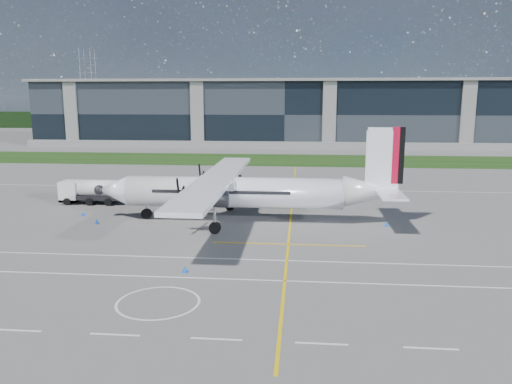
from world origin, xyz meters
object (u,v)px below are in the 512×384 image
(baggage_tug, at_px, (185,204))
(safety_cone_fwd, at_px, (83,213))
(fuel_tanker_truck, at_px, (87,192))
(pylon_west, at_px, (89,88))
(safety_cone_tail, at_px, (387,224))
(turboprop_aircraft, at_px, (245,174))
(safety_cone_nose_port, at_px, (97,221))
(ground_crew_person, at_px, (178,200))
(safety_cone_portwing, at_px, (185,269))

(baggage_tug, relative_size, safety_cone_fwd, 5.50)
(fuel_tanker_truck, bearing_deg, baggage_tug, -15.46)
(pylon_west, height_order, safety_cone_tail, pylon_west)
(turboprop_aircraft, height_order, fuel_tanker_truck, turboprop_aircraft)
(fuel_tanker_truck, bearing_deg, safety_cone_nose_port, -61.81)
(ground_crew_person, bearing_deg, safety_cone_fwd, 130.67)
(turboprop_aircraft, relative_size, safety_cone_fwd, 58.89)
(pylon_west, distance_m, turboprop_aircraft, 168.77)
(fuel_tanker_truck, height_order, safety_cone_tail, fuel_tanker_truck)
(pylon_west, height_order, fuel_tanker_truck, pylon_west)
(safety_cone_fwd, bearing_deg, safety_cone_nose_port, -49.08)
(baggage_tug, height_order, safety_cone_portwing, baggage_tug)
(pylon_west, relative_size, ground_crew_person, 14.34)
(turboprop_aircraft, bearing_deg, safety_cone_fwd, 177.28)
(safety_cone_fwd, bearing_deg, fuel_tanker_truck, 109.61)
(pylon_west, xyz_separation_m, safety_cone_fwd, (62.76, -148.10, -14.75))
(pylon_west, bearing_deg, baggage_tug, -63.59)
(safety_cone_fwd, height_order, safety_cone_portwing, same)
(pylon_west, relative_size, turboprop_aircraft, 1.02)
(fuel_tanker_truck, xyz_separation_m, safety_cone_tail, (30.87, -7.07, -1.06))
(baggage_tug, bearing_deg, safety_cone_nose_port, -142.69)
(safety_cone_portwing, bearing_deg, baggage_tug, 103.02)
(ground_crew_person, distance_m, safety_cone_tail, 20.87)
(ground_crew_person, bearing_deg, safety_cone_portwing, -144.79)
(safety_cone_fwd, bearing_deg, safety_cone_portwing, -47.58)
(fuel_tanker_truck, relative_size, ground_crew_person, 3.35)
(pylon_west, height_order, baggage_tug, pylon_west)
(turboprop_aircraft, distance_m, fuel_tanker_truck, 19.34)
(pylon_west, bearing_deg, fuel_tanker_truck, -66.91)
(fuel_tanker_truck, distance_m, safety_cone_fwd, 5.98)
(pylon_west, distance_m, fuel_tanker_truck, 155.57)
(baggage_tug, distance_m, safety_cone_nose_port, 8.84)
(safety_cone_portwing, xyz_separation_m, safety_cone_nose_port, (-11.00, 11.89, 0.00))
(ground_crew_person, xyz_separation_m, safety_cone_fwd, (-8.60, -3.28, -0.80))
(pylon_west, xyz_separation_m, safety_cone_nose_port, (65.37, -151.11, -14.75))
(safety_cone_portwing, distance_m, safety_cone_tail, 20.31)
(fuel_tanker_truck, distance_m, baggage_tug, 12.05)
(safety_cone_fwd, distance_m, safety_cone_tail, 28.93)
(baggage_tug, xyz_separation_m, safety_cone_portwing, (3.99, -17.24, -0.57))
(ground_crew_person, bearing_deg, pylon_west, 46.02)
(ground_crew_person, xyz_separation_m, safety_cone_nose_port, (-5.99, -6.29, -0.80))
(turboprop_aircraft, distance_m, safety_cone_nose_port, 14.24)
(safety_cone_nose_port, bearing_deg, pylon_west, 113.39)
(ground_crew_person, relative_size, safety_cone_tail, 4.18)
(safety_cone_tail, bearing_deg, safety_cone_fwd, 176.99)
(ground_crew_person, relative_size, safety_cone_fwd, 4.18)
(safety_cone_fwd, bearing_deg, safety_cone_tail, -3.01)
(pylon_west, relative_size, safety_cone_fwd, 60.00)
(safety_cone_fwd, bearing_deg, turboprop_aircraft, -2.72)
(baggage_tug, bearing_deg, fuel_tanker_truck, 164.54)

